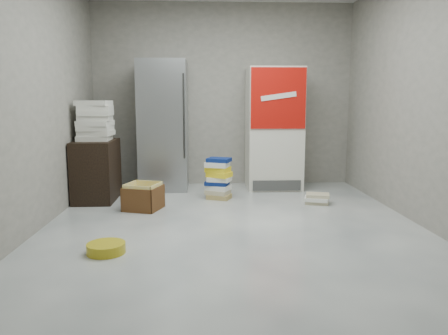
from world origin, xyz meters
TOP-DOWN VIEW (x-y plane):
  - ground at (0.00, 0.00)m, footprint 5.00×5.00m
  - room_shell at (0.00, 0.00)m, footprint 4.04×5.04m
  - steel_fridge at (-0.90, 2.13)m, footprint 0.70×0.72m
  - coke_cooler at (0.75, 2.12)m, footprint 0.80×0.73m
  - wood_shelf at (-1.73, 1.40)m, footprint 0.50×0.80m
  - supply_box_stack at (-1.72, 1.40)m, footprint 0.44×0.44m
  - phonebook_stack_main at (-0.11, 1.40)m, footprint 0.39×0.36m
  - phonebook_stack_side at (1.15, 1.04)m, footprint 0.36×0.31m
  - cardboard_box at (-1.05, 0.86)m, footprint 0.51×0.51m
  - bucket_lid at (-1.16, -0.69)m, footprint 0.37×0.37m

SIDE VIEW (x-z plane):
  - ground at x=0.00m, z-range 0.00..0.00m
  - bucket_lid at x=-1.16m, z-range 0.00..0.09m
  - phonebook_stack_side at x=1.15m, z-range 0.00..0.13m
  - cardboard_box at x=-1.05m, z-range -0.03..0.30m
  - phonebook_stack_main at x=-0.11m, z-range 0.00..0.56m
  - wood_shelf at x=-1.73m, z-range 0.00..0.80m
  - coke_cooler at x=0.75m, z-range 0.00..1.80m
  - steel_fridge at x=-0.90m, z-range 0.00..1.90m
  - supply_box_stack at x=-1.72m, z-range 0.80..1.32m
  - room_shell at x=0.00m, z-range 0.39..3.21m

